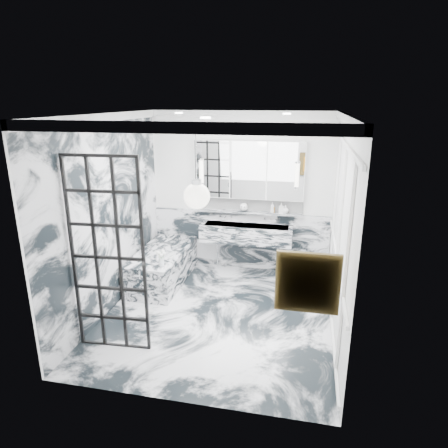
% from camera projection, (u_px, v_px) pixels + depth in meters
% --- Properties ---
extents(floor, '(3.60, 3.60, 0.00)m').
position_uv_depth(floor, '(219.00, 314.00, 5.79)').
color(floor, silver).
rests_on(floor, ground).
extents(ceiling, '(3.60, 3.60, 0.00)m').
position_uv_depth(ceiling, '(218.00, 114.00, 4.95)').
color(ceiling, white).
rests_on(ceiling, wall_back).
extents(wall_back, '(3.60, 0.00, 3.60)m').
position_uv_depth(wall_back, '(241.00, 193.00, 7.05)').
color(wall_back, white).
rests_on(wall_back, floor).
extents(wall_front, '(3.60, 0.00, 3.60)m').
position_uv_depth(wall_front, '(175.00, 278.00, 3.69)').
color(wall_front, white).
rests_on(wall_front, floor).
extents(wall_left, '(0.00, 3.60, 3.60)m').
position_uv_depth(wall_left, '(109.00, 215.00, 5.69)').
color(wall_left, white).
rests_on(wall_left, floor).
extents(wall_right, '(0.00, 3.60, 3.60)m').
position_uv_depth(wall_right, '(341.00, 229.00, 5.05)').
color(wall_right, white).
rests_on(wall_right, floor).
extents(marble_clad_back, '(3.18, 0.05, 1.05)m').
position_uv_depth(marble_clad_back, '(240.00, 240.00, 7.29)').
color(marble_clad_back, silver).
rests_on(marble_clad_back, floor).
extents(marble_clad_left, '(0.02, 3.56, 2.68)m').
position_uv_depth(marble_clad_left, '(110.00, 219.00, 5.70)').
color(marble_clad_left, silver).
rests_on(marble_clad_left, floor).
extents(panel_molding, '(0.03, 3.40, 2.30)m').
position_uv_depth(panel_molding, '(339.00, 237.00, 5.08)').
color(panel_molding, white).
rests_on(panel_molding, floor).
extents(soap_bottle_a, '(0.08, 0.08, 0.19)m').
position_uv_depth(soap_bottle_a, '(272.00, 207.00, 6.92)').
color(soap_bottle_a, '#8C5919').
rests_on(soap_bottle_a, ledge).
extents(soap_bottle_b, '(0.10, 0.10, 0.19)m').
position_uv_depth(soap_bottle_b, '(281.00, 208.00, 6.88)').
color(soap_bottle_b, '#4C4C51').
rests_on(soap_bottle_b, ledge).
extents(soap_bottle_c, '(0.13, 0.13, 0.15)m').
position_uv_depth(soap_bottle_c, '(285.00, 209.00, 6.88)').
color(soap_bottle_c, silver).
rests_on(soap_bottle_c, ledge).
extents(face_pot, '(0.14, 0.14, 0.14)m').
position_uv_depth(face_pot, '(244.00, 207.00, 7.02)').
color(face_pot, white).
rests_on(face_pot, ledge).
extents(amber_bottle, '(0.04, 0.04, 0.10)m').
position_uv_depth(amber_bottle, '(274.00, 210.00, 6.92)').
color(amber_bottle, '#8C5919').
rests_on(amber_bottle, ledge).
extents(flower_vase, '(0.08, 0.08, 0.12)m').
position_uv_depth(flower_vase, '(161.00, 262.00, 6.07)').
color(flower_vase, silver).
rests_on(flower_vase, bathtub).
extents(crittall_door, '(0.88, 0.09, 2.39)m').
position_uv_depth(crittall_door, '(108.00, 258.00, 4.69)').
color(crittall_door, black).
rests_on(crittall_door, floor).
extents(artwork, '(0.46, 0.04, 0.46)m').
position_uv_depth(artwork, '(308.00, 283.00, 3.47)').
color(artwork, orange).
rests_on(artwork, wall_front).
extents(pendant_light, '(0.27, 0.27, 0.27)m').
position_uv_depth(pendant_light, '(197.00, 196.00, 4.04)').
color(pendant_light, white).
rests_on(pendant_light, ceiling).
extents(trough_sink, '(1.60, 0.45, 0.30)m').
position_uv_depth(trough_sink, '(246.00, 233.00, 6.99)').
color(trough_sink, silver).
rests_on(trough_sink, wall_back).
extents(ledge, '(1.90, 0.14, 0.04)m').
position_uv_depth(ledge, '(248.00, 212.00, 7.04)').
color(ledge, silver).
rests_on(ledge, wall_back).
extents(subway_tile, '(1.90, 0.03, 0.23)m').
position_uv_depth(subway_tile, '(249.00, 204.00, 7.06)').
color(subway_tile, white).
rests_on(subway_tile, wall_back).
extents(mirror_cabinet, '(1.90, 0.16, 1.00)m').
position_uv_depth(mirror_cabinet, '(249.00, 170.00, 6.82)').
color(mirror_cabinet, white).
rests_on(mirror_cabinet, wall_back).
extents(sconce_left, '(0.07, 0.07, 0.40)m').
position_uv_depth(sconce_left, '(201.00, 172.00, 6.91)').
color(sconce_left, white).
rests_on(sconce_left, mirror_cabinet).
extents(sconce_right, '(0.07, 0.07, 0.40)m').
position_uv_depth(sconce_right, '(297.00, 175.00, 6.58)').
color(sconce_right, white).
rests_on(sconce_right, mirror_cabinet).
extents(bathtub, '(0.75, 1.65, 0.55)m').
position_uv_depth(bathtub, '(163.00, 266.00, 6.77)').
color(bathtub, silver).
rests_on(bathtub, floor).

